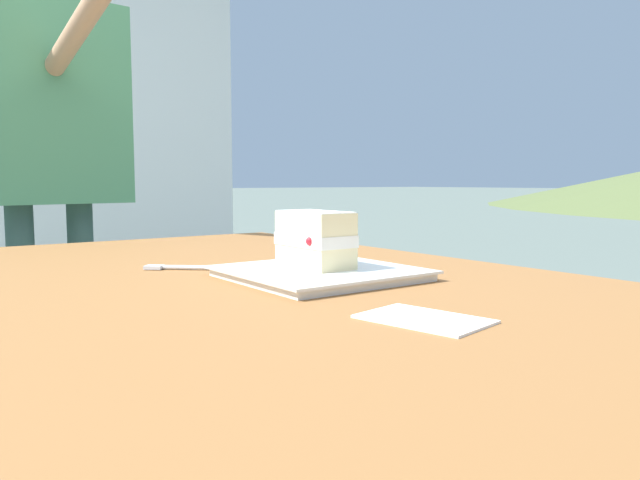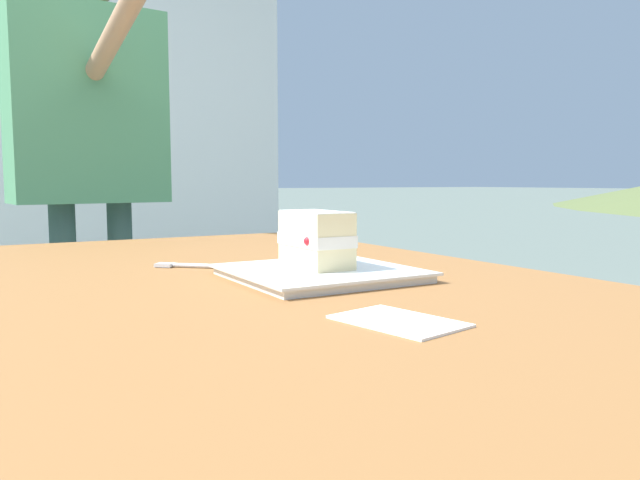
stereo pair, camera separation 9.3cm
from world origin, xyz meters
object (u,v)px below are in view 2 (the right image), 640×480
dessert_plate (320,273)px  dessert_fork (196,266)px  diner_person (88,115)px  patio_table (242,342)px  cake_slice (316,239)px  paper_napkin (399,321)px

dessert_plate → dessert_fork: (-0.21, -0.13, -0.00)m
dessert_plate → diner_person: diner_person is taller
patio_table → cake_slice: cake_slice is taller
patio_table → diner_person: 1.26m
cake_slice → paper_napkin: size_ratio=0.88×
cake_slice → paper_napkin: 0.33m
dessert_plate → paper_napkin: 0.31m
dessert_fork → paper_napkin: (0.50, 0.05, -0.00)m
dessert_plate → diner_person: size_ratio=0.16×
patio_table → paper_napkin: 0.37m
cake_slice → diner_person: bearing=-173.9°
paper_napkin → diner_person: size_ratio=0.09×
cake_slice → diner_person: 1.26m
dessert_plate → cake_slice: bearing=171.0°
dessert_plate → cake_slice: size_ratio=2.05×
paper_napkin → diner_person: bearing=-178.1°
cake_slice → paper_napkin: bearing=-14.1°
dessert_plate → dessert_fork: size_ratio=1.93×
diner_person → dessert_fork: bearing=-0.1°
patio_table → cake_slice: (0.04, 0.11, 0.16)m
cake_slice → dessert_fork: 0.24m
dessert_plate → cake_slice: 0.05m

